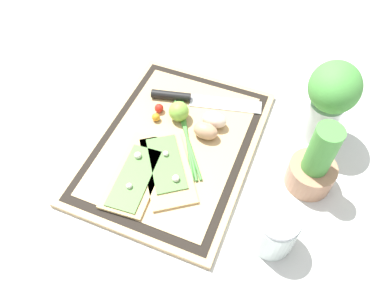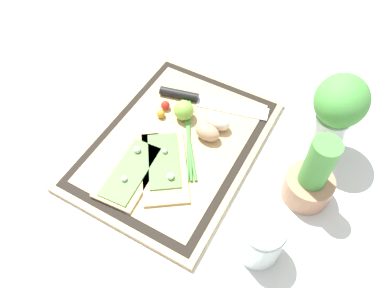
% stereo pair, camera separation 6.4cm
% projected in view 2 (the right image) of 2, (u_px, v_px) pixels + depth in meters
% --- Properties ---
extents(ground_plane, '(6.00, 6.00, 0.00)m').
position_uv_depth(ground_plane, '(176.00, 145.00, 0.89)').
color(ground_plane, silver).
extents(cutting_board, '(0.49, 0.36, 0.02)m').
position_uv_depth(cutting_board, '(175.00, 143.00, 0.89)').
color(cutting_board, tan).
rests_on(cutting_board, ground_plane).
extents(pizza_slice_near, '(0.21, 0.11, 0.02)m').
position_uv_depth(pizza_slice_near, '(134.00, 168.00, 0.83)').
color(pizza_slice_near, tan).
rests_on(pizza_slice_near, cutting_board).
extents(pizza_slice_far, '(0.21, 0.19, 0.02)m').
position_uv_depth(pizza_slice_far, '(164.00, 165.00, 0.83)').
color(pizza_slice_far, tan).
rests_on(pizza_slice_far, cutting_board).
extents(knife, '(0.10, 0.28, 0.02)m').
position_uv_depth(knife, '(195.00, 98.00, 0.95)').
color(knife, silver).
rests_on(knife, cutting_board).
extents(egg_brown, '(0.04, 0.06, 0.04)m').
position_uv_depth(egg_brown, '(208.00, 132.00, 0.87)').
color(egg_brown, tan).
rests_on(egg_brown, cutting_board).
extents(egg_pink, '(0.04, 0.06, 0.04)m').
position_uv_depth(egg_pink, '(218.00, 122.00, 0.89)').
color(egg_pink, beige).
rests_on(egg_pink, cutting_board).
extents(lime, '(0.05, 0.05, 0.05)m').
position_uv_depth(lime, '(184.00, 110.00, 0.90)').
color(lime, '#7FB742').
rests_on(lime, cutting_board).
extents(cherry_tomato_red, '(0.02, 0.02, 0.02)m').
position_uv_depth(cherry_tomato_red, '(165.00, 105.00, 0.93)').
color(cherry_tomato_red, red).
rests_on(cherry_tomato_red, cutting_board).
extents(cherry_tomato_yellow, '(0.02, 0.02, 0.02)m').
position_uv_depth(cherry_tomato_yellow, '(161.00, 114.00, 0.91)').
color(cherry_tomato_yellow, orange).
rests_on(cherry_tomato_yellow, cutting_board).
extents(scallion_bunch, '(0.22, 0.15, 0.01)m').
position_uv_depth(scallion_bunch, '(189.00, 137.00, 0.88)').
color(scallion_bunch, '#47933D').
rests_on(scallion_bunch, cutting_board).
extents(herb_pot, '(0.10, 0.10, 0.18)m').
position_uv_depth(herb_pot, '(311.00, 179.00, 0.76)').
color(herb_pot, '#AD7A5B').
rests_on(herb_pot, ground_plane).
extents(sauce_jar, '(0.09, 0.09, 0.10)m').
position_uv_depth(sauce_jar, '(260.00, 240.00, 0.70)').
color(sauce_jar, silver).
rests_on(sauce_jar, ground_plane).
extents(herb_glass, '(0.13, 0.11, 0.21)m').
position_uv_depth(herb_glass, '(337.00, 111.00, 0.79)').
color(herb_glass, silver).
rests_on(herb_glass, ground_plane).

